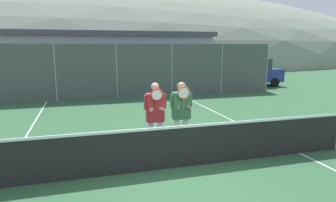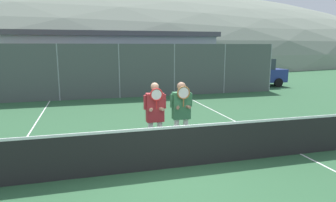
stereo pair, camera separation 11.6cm
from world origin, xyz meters
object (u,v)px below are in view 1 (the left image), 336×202
Objects in this scene: player_leftmost at (155,114)px; car_left_of_center at (108,77)px; car_far_left at (23,80)px; car_center at (183,75)px; player_center_left at (181,111)px; car_right_of_center at (250,72)px.

player_leftmost reaches higher than car_left_of_center.
car_far_left is 0.97× the size of car_center.
car_far_left is at bearing 113.23° from player_leftmost.
player_center_left is 0.44× the size of car_center.
car_center reaches higher than car_far_left.
car_left_of_center is 0.97× the size of car_center.
car_right_of_center is at bearing 49.90° from player_leftmost.
car_far_left is at bearing -178.69° from car_left_of_center.
car_left_of_center is at bearing 178.40° from car_center.
car_left_of_center reaches higher than car_far_left.
player_leftmost is 0.43× the size of car_right_of_center.
car_center is (9.28, -0.02, 0.01)m from car_far_left.
car_right_of_center is (14.04, -0.06, 0.07)m from car_far_left.
car_left_of_center is (-0.86, 11.05, -0.20)m from player_center_left.
player_leftmost is 0.44× the size of car_center.
player_center_left is at bearing -85.55° from car_left_of_center.
player_center_left reaches higher than car_left_of_center.
player_leftmost is at bearing -112.24° from car_center.
player_center_left is at bearing -63.43° from car_far_left.
car_left_of_center is at bearing 1.31° from car_far_left.
player_leftmost is 14.42m from car_right_of_center.
player_center_left is 0.45× the size of car_left_of_center.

